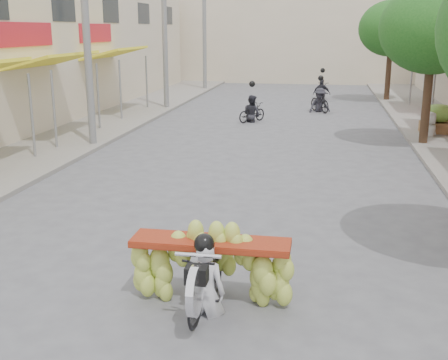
% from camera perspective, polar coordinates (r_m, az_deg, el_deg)
% --- Properties ---
extents(sidewalk_left, '(4.00, 60.00, 0.12)m').
position_cam_1_polar(sidewalk_left, '(22.50, -13.95, 5.14)').
color(sidewalk_left, gray).
rests_on(sidewalk_left, ground).
extents(far_building, '(20.00, 6.00, 7.00)m').
position_cam_1_polar(far_building, '(43.30, 7.54, 14.62)').
color(far_building, beige).
rests_on(far_building, ground).
extents(utility_pole_mid, '(0.60, 0.24, 8.00)m').
position_cam_1_polar(utility_pole_mid, '(18.80, -13.88, 15.43)').
color(utility_pole_mid, slate).
rests_on(utility_pole_mid, ground).
extents(utility_pole_far, '(0.60, 0.24, 8.00)m').
position_cam_1_polar(utility_pole_far, '(27.29, -6.07, 15.55)').
color(utility_pole_far, slate).
rests_on(utility_pole_far, ground).
extents(utility_pole_back, '(0.60, 0.24, 8.00)m').
position_cam_1_polar(utility_pole_back, '(36.03, -2.01, 15.50)').
color(utility_pole_back, slate).
rests_on(utility_pole_back, ground).
extents(street_tree_mid, '(3.40, 3.40, 5.25)m').
position_cam_1_polar(street_tree_mid, '(19.54, 20.51, 14.19)').
color(street_tree_mid, '#3A2719').
rests_on(street_tree_mid, ground).
extents(street_tree_far, '(3.40, 3.40, 5.25)m').
position_cam_1_polar(street_tree_far, '(31.43, 16.66, 14.51)').
color(street_tree_far, '#3A2719').
rests_on(street_tree_far, ground).
extents(produce_crate_far, '(1.20, 0.88, 1.16)m').
position_cam_1_polar(produce_crate_far, '(21.87, 20.94, 6.05)').
color(produce_crate_far, brown).
rests_on(produce_crate_far, ground).
extents(banana_motorbike, '(2.24, 1.80, 1.94)m').
position_cam_1_polar(banana_motorbike, '(7.83, -1.65, -8.39)').
color(banana_motorbike, black).
rests_on(banana_motorbike, ground).
extents(pedestrian, '(0.96, 0.93, 1.71)m').
position_cam_1_polar(pedestrian, '(21.09, 20.25, 6.53)').
color(pedestrian, silver).
rests_on(pedestrian, ground).
extents(bg_motorbike_a, '(1.25, 1.47, 1.95)m').
position_cam_1_polar(bg_motorbike_a, '(23.62, 2.84, 7.80)').
color(bg_motorbike_a, black).
rests_on(bg_motorbike_a, ground).
extents(bg_motorbike_b, '(1.25, 1.67, 1.95)m').
position_cam_1_polar(bg_motorbike_b, '(26.78, 9.73, 8.61)').
color(bg_motorbike_b, black).
rests_on(bg_motorbike_b, ground).
extents(bg_motorbike_c, '(1.05, 1.63, 1.95)m').
position_cam_1_polar(bg_motorbike_c, '(31.79, 9.93, 9.52)').
color(bg_motorbike_c, black).
rests_on(bg_motorbike_c, ground).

